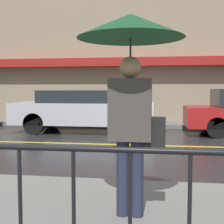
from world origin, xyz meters
The scene contains 7 objects.
ground_plane centered at (0.00, 0.00, 0.00)m, with size 80.00×80.00×0.00m, color #262628.
sidewalk_far centered at (0.00, 4.45, 0.07)m, with size 28.00×1.69×0.13m.
lane_marking centered at (0.00, 0.00, 0.00)m, with size 25.20×0.12×0.01m.
building_storefront centered at (0.00, 5.42, 3.45)m, with size 28.00×0.85×7.00m.
railing_foreground centered at (0.00, -6.31, 0.75)m, with size 12.00×0.04×0.98m.
pedestrian centered at (-0.29, -4.90, 1.79)m, with size 1.08×1.08×2.07m.
car_silver centered at (-2.54, 2.34, 0.75)m, with size 4.76×1.88×1.42m.
Camera 1 is at (-0.02, -8.05, 1.44)m, focal length 50.00 mm.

